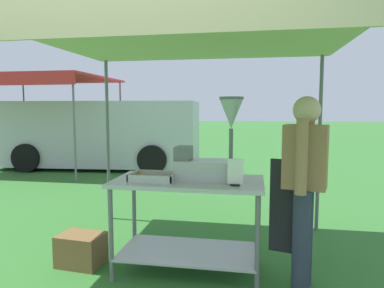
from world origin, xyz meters
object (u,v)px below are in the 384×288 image
donut_fryer (211,153)px  menu_sign (235,175)px  donut_cart (188,206)px  neighbour_tent (42,80)px  donut_tray (153,178)px  vendor (304,183)px  stall_canopy (190,40)px  van_silver (101,133)px  supply_crate (81,250)px

donut_fryer → menu_sign: (0.23, -0.21, -0.14)m
donut_cart → neighbour_tent: bearing=133.3°
donut_tray → vendor: (1.29, -0.02, 0.01)m
donut_fryer → menu_sign: 0.34m
stall_canopy → donut_cart: 1.51m
donut_fryer → stall_canopy: bearing=159.7°
stall_canopy → van_silver: 6.45m
donut_tray → supply_crate: size_ratio=0.89×
vendor → van_silver: (-4.32, 5.62, -0.03)m
vendor → van_silver: bearing=127.6°
supply_crate → van_silver: bearing=112.5°
donut_tray → van_silver: 6.37m
donut_tray → stall_canopy: bearing=35.2°
donut_fryer → donut_tray: bearing=-165.2°
vendor → neighbour_tent: 7.47m
donut_fryer → vendor: donut_fryer is taller
donut_fryer → menu_sign: bearing=-42.2°
stall_canopy → menu_sign: bearing=-33.2°
stall_canopy → donut_tray: bearing=-144.8°
stall_canopy → donut_cart: stall_canopy is taller
donut_fryer → supply_crate: 1.57m
stall_canopy → supply_crate: bearing=-172.0°
vendor → van_silver: size_ratio=0.32×
neighbour_tent → supply_crate: bearing=-54.4°
donut_cart → vendor: (0.99, -0.13, 0.29)m
donut_tray → neighbour_tent: bearing=130.7°
vendor → menu_sign: bearing=-174.6°
donut_cart → supply_crate: 1.14m
supply_crate → neighbour_tent: size_ratio=0.14×
donut_tray → supply_crate: donut_tray is taller
donut_tray → supply_crate: (-0.75, 0.06, -0.74)m
van_silver → neighbour_tent: (-1.16, -0.72, 1.32)m
van_silver → neighbour_tent: size_ratio=1.62×
donut_fryer → supply_crate: (-1.25, -0.07, -0.96)m
menu_sign → van_silver: van_silver is taller
donut_cart → vendor: bearing=-7.8°
menu_sign → van_silver: bearing=123.6°
donut_fryer → vendor: 0.83m
vendor → donut_cart: bearing=172.2°
donut_cart → van_silver: (-3.33, 5.48, 0.26)m
donut_cart → supply_crate: size_ratio=3.01×
stall_canopy → donut_cart: bearing=-90.0°
stall_canopy → neighbour_tent: size_ratio=0.94×
donut_cart → donut_fryer: (0.20, 0.02, 0.49)m
donut_cart → van_silver: bearing=121.3°
donut_tray → neighbour_tent: (-4.20, 4.87, 1.30)m
supply_crate → neighbour_tent: 6.26m
vendor → neighbour_tent: size_ratio=0.52×
vendor → donut_tray: bearing=178.9°
donut_fryer → van_silver: bearing=122.9°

